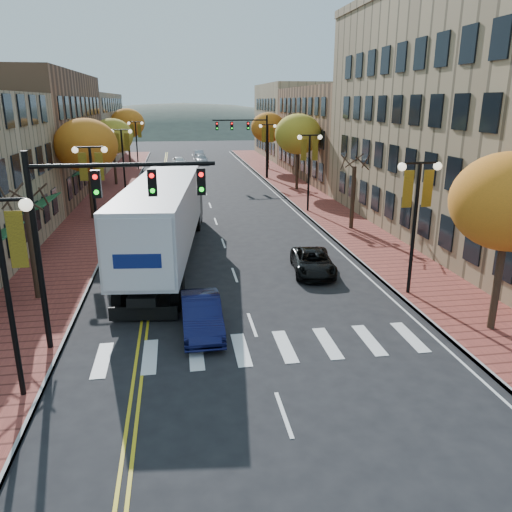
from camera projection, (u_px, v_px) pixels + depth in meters
name	position (u px, v px, depth m)	size (l,w,h in m)	color
ground	(271.00, 377.00, 16.02)	(200.00, 200.00, 0.00)	black
sidewalk_left	(108.00, 198.00, 45.30)	(4.00, 85.00, 0.15)	brown
sidewalk_right	(300.00, 192.00, 47.99)	(4.00, 85.00, 0.15)	brown
building_left_mid	(17.00, 135.00, 45.79)	(12.00, 24.00, 11.00)	brown
building_left_far	(71.00, 129.00, 69.59)	(12.00, 26.00, 9.50)	#9E8966
building_right_near	(511.00, 117.00, 31.65)	(15.00, 28.00, 15.00)	#997F5B
building_right_mid	(362.00, 133.00, 56.91)	(15.00, 24.00, 10.00)	brown
building_right_far	(312.00, 121.00, 77.50)	(15.00, 20.00, 11.00)	#9E8966
tree_left_a	(33.00, 252.00, 21.55)	(0.28, 0.28, 4.20)	#382619
tree_left_b	(86.00, 146.00, 35.69)	(4.48, 4.48, 7.21)	#382619
tree_left_c	(112.00, 136.00, 50.89)	(4.16, 4.16, 6.69)	#382619
tree_left_d	(127.00, 123.00, 67.70)	(4.61, 4.61, 7.42)	#382619
tree_right_a	(510.00, 202.00, 17.75)	(4.16, 4.16, 6.69)	#382619
tree_right_b	(353.00, 198.00, 33.67)	(0.28, 0.28, 4.20)	#382619
tree_right_c	(298.00, 134.00, 47.81)	(4.48, 4.48, 7.21)	#382619
tree_right_d	(268.00, 128.00, 62.94)	(4.35, 4.35, 7.00)	#382619
lamp_left_a	(3.00, 262.00, 13.62)	(1.96, 0.36, 6.05)	black
lamp_left_b	(92.00, 177.00, 28.71)	(1.96, 0.36, 6.05)	black
lamp_left_c	(122.00, 149.00, 45.69)	(1.96, 0.36, 6.05)	black
lamp_left_d	(136.00, 136.00, 62.66)	(1.96, 0.36, 6.05)	black
lamp_right_a	(416.00, 203.00, 21.53)	(1.96, 0.36, 6.05)	black
lamp_right_b	(309.00, 158.00, 38.50)	(1.96, 0.36, 6.05)	black
lamp_right_c	(268.00, 140.00, 55.47)	(1.96, 0.36, 6.05)	black
traffic_mast_near	(94.00, 213.00, 16.57)	(6.10, 0.35, 7.00)	black
traffic_mast_far	(250.00, 135.00, 54.98)	(6.10, 0.34, 7.00)	black
semi_truck	(167.00, 213.00, 27.30)	(4.85, 18.38, 4.54)	black
navy_sedan	(202.00, 315.00, 19.03)	(1.47, 4.22, 1.39)	#0D1035
black_suv	(313.00, 262.00, 25.59)	(1.99, 4.31, 1.20)	black
car_far_white	(179.00, 162.00, 67.01)	(1.61, 4.00, 1.36)	white
car_far_silver	(202.00, 159.00, 70.45)	(1.68, 4.13, 1.20)	#9C9DA3
car_far_oncoming	(199.00, 154.00, 77.06)	(1.35, 3.87, 1.27)	#A8A8AF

